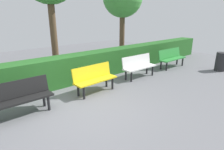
% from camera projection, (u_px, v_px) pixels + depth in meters
% --- Properties ---
extents(ground_plane, '(20.23, 20.23, 0.00)m').
position_uv_depth(ground_plane, '(79.00, 107.00, 5.03)').
color(ground_plane, slate).
extents(bench_green, '(1.63, 0.49, 0.86)m').
position_uv_depth(bench_green, '(171.00, 57.00, 8.77)').
color(bench_green, '#2D8C38').
rests_on(bench_green, ground_plane).
extents(bench_white, '(1.52, 0.50, 0.86)m').
position_uv_depth(bench_white, '(139.00, 65.00, 7.35)').
color(bench_white, white).
rests_on(bench_white, ground_plane).
extents(bench_yellow, '(1.46, 0.51, 0.86)m').
position_uv_depth(bench_yellow, '(94.00, 78.00, 5.92)').
color(bench_yellow, yellow).
rests_on(bench_yellow, ground_plane).
extents(bench_black, '(1.52, 0.47, 0.86)m').
position_uv_depth(bench_black, '(19.00, 97.00, 4.54)').
color(bench_black, black).
rests_on(bench_black, ground_plane).
extents(hedge_row, '(16.23, 0.72, 1.00)m').
position_uv_depth(hedge_row, '(74.00, 68.00, 6.85)').
color(hedge_row, '#266023').
rests_on(hedge_row, ground_plane).
extents(trash_bin, '(0.44, 0.44, 0.81)m').
position_uv_depth(trash_bin, '(221.00, 62.00, 8.24)').
color(trash_bin, '#262628').
rests_on(trash_bin, ground_plane).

